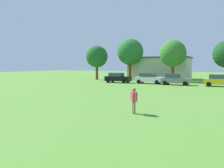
{
  "coord_description": "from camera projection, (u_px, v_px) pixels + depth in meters",
  "views": [
    {
      "loc": [
        6.69,
        -0.38,
        3.0
      ],
      "look_at": [
        1.82,
        9.75,
        2.11
      ],
      "focal_mm": 38.45,
      "sensor_mm": 36.0,
      "label": 1
    }
  ],
  "objects": [
    {
      "name": "tree_far_left",
      "position": [
        97.0,
        57.0,
        49.06
      ],
      "size": [
        4.46,
        4.46,
        6.95
      ],
      "color": "brown",
      "rests_on": "ground"
    },
    {
      "name": "tree_left",
      "position": [
        130.0,
        52.0,
        49.09
      ],
      "size": [
        5.37,
        5.37,
        8.37
      ],
      "color": "brown",
      "rests_on": "ground"
    },
    {
      "name": "adult_bystander",
      "position": [
        134.0,
        98.0,
        14.7
      ],
      "size": [
        0.55,
        0.64,
        1.61
      ],
      "rotation": [
        0.0,
        0.0,
        5.35
      ],
      "color": "#8C7259",
      "rests_on": "ground"
    },
    {
      "name": "house_right",
      "position": [
        158.0,
        69.0,
        52.39
      ],
      "size": [
        12.67,
        6.9,
        4.3
      ],
      "color": "beige",
      "rests_on": "ground"
    },
    {
      "name": "parked_car_gray_2",
      "position": [
        175.0,
        79.0,
        35.97
      ],
      "size": [
        4.3,
        2.02,
        1.68
      ],
      "color": "slate",
      "rests_on": "ground"
    },
    {
      "name": "tree_center",
      "position": [
        173.0,
        54.0,
        43.22
      ],
      "size": [
        4.8,
        4.8,
        7.49
      ],
      "color": "brown",
      "rests_on": "ground"
    },
    {
      "name": "parked_car_white_1",
      "position": [
        149.0,
        78.0,
        38.49
      ],
      "size": [
        4.3,
        2.02,
        1.68
      ],
      "color": "white",
      "rests_on": "ground"
    },
    {
      "name": "parked_car_yellow_3",
      "position": [
        220.0,
        80.0,
        33.33
      ],
      "size": [
        4.3,
        2.02,
        1.68
      ],
      "color": "yellow",
      "rests_on": "ground"
    },
    {
      "name": "parked_car_black_0",
      "position": [
        118.0,
        78.0,
        40.48
      ],
      "size": [
        4.3,
        2.02,
        1.68
      ],
      "color": "black",
      "rests_on": "ground"
    },
    {
      "name": "ground_plane",
      "position": [
        168.0,
        89.0,
        30.42
      ],
      "size": [
        160.0,
        160.0,
        0.0
      ],
      "primitive_type": "plane",
      "color": "#568C33"
    },
    {
      "name": "house_left",
      "position": [
        163.0,
        68.0,
        51.93
      ],
      "size": [
        11.32,
        8.86,
        4.71
      ],
      "color": "beige",
      "rests_on": "ground"
    }
  ]
}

